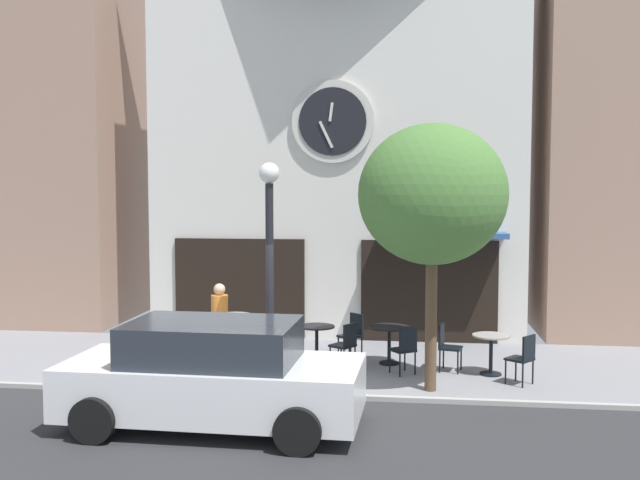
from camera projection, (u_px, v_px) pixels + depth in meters
name	position (u px, v px, depth m)	size (l,w,h in m)	color
ground_plane	(243.00, 401.00, 11.89)	(25.36, 9.94, 0.13)	gray
clock_building	(339.00, 112.00, 17.54)	(8.73, 3.85, 10.26)	silver
neighbor_building_left	(20.00, 27.00, 19.09)	(5.83, 3.87, 15.45)	#9E7A66
street_lamp	(270.00, 274.00, 12.57)	(0.36, 0.36, 3.92)	black
street_tree	(432.00, 195.00, 12.20)	(2.52, 2.27, 4.57)	brown
cafe_table_leftmost	(146.00, 337.00, 14.57)	(0.65, 0.65, 0.72)	black
cafe_table_near_curb	(234.00, 324.00, 15.55)	(0.75, 0.75, 0.76)	black
cafe_table_center_right	(317.00, 336.00, 14.40)	(0.72, 0.72, 0.74)	black
cafe_table_center	(389.00, 336.00, 14.28)	(0.80, 0.80, 0.75)	black
cafe_table_center_left	(491.00, 347.00, 13.45)	(0.69, 0.69, 0.75)	black
cafe_chair_near_tree	(446.00, 343.00, 13.73)	(0.49, 0.49, 0.90)	black
cafe_chair_facing_street	(353.00, 332.00, 14.83)	(0.57, 0.57, 0.90)	black
cafe_chair_curbside	(346.00, 342.00, 13.85)	(0.55, 0.55, 0.90)	black
cafe_chair_by_entrance	(524.00, 356.00, 12.74)	(0.56, 0.56, 0.90)	black
cafe_chair_facing_wall	(405.00, 347.00, 13.45)	(0.56, 0.56, 0.90)	black
cafe_chair_near_lamp	(133.00, 344.00, 13.70)	(0.51, 0.51, 0.90)	black
cafe_chair_mid_row	(187.00, 331.00, 14.95)	(0.56, 0.56, 0.90)	black
cafe_chair_under_awning	(280.00, 332.00, 14.85)	(0.53, 0.53, 0.90)	black
pedestrian_orange	(220.00, 326.00, 13.75)	(0.41, 0.41, 1.67)	#2D2D38
parked_car_white	(213.00, 375.00, 10.50)	(4.35, 2.12, 1.55)	white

